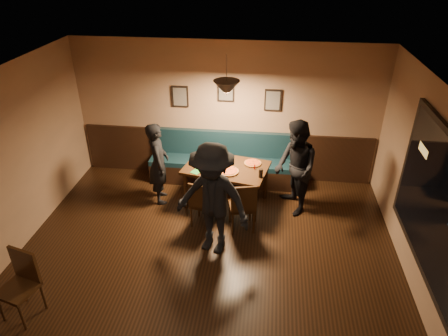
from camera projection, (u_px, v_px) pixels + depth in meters
The scene contains 26 objects.
floor at pixel (197, 300), 5.58m from camera, with size 7.00×7.00×0.00m, color black.
ceiling at pixel (188, 110), 4.21m from camera, with size 7.00×7.00×0.00m, color silver.
wall_back at pixel (226, 112), 7.92m from camera, with size 6.00×6.00×0.00m, color #8C704F.
wainscot at pixel (226, 154), 8.34m from camera, with size 5.88×0.06×1.00m, color black.
booth_bench at pixel (224, 160), 8.10m from camera, with size 3.00×0.60×1.00m, color #0F232D, non-canonical shape.
window_frame at pixel (436, 205), 4.97m from camera, with size 0.06×2.56×1.86m, color black.
window_glass at pixel (433, 204), 4.97m from camera, with size 2.40×2.40×0.00m, color black.
picture_left at pixel (180, 96), 7.84m from camera, with size 0.32×0.04×0.42m, color black.
picture_center at pixel (226, 91), 7.67m from camera, with size 0.32×0.04×0.42m, color black.
picture_right at pixel (273, 100), 7.65m from camera, with size 0.32×0.04×0.42m, color black.
pendant_lamp at pixel (227, 88), 6.55m from camera, with size 0.44×0.44×0.25m, color black.
dining_table at pixel (226, 185), 7.47m from camera, with size 1.47×0.94×0.79m, color black.
chair_near_left at pixel (204, 202), 6.87m from camera, with size 0.39×0.39×0.89m, color black, non-canonical shape.
chair_near_right at pixel (242, 205), 6.76m from camera, with size 0.42×0.42×0.94m, color #321E0E, non-canonical shape.
diner_left at pixel (158, 163), 7.37m from camera, with size 0.57×0.38×1.58m, color black.
diner_right at pixel (295, 168), 7.04m from camera, with size 0.85×0.66×1.74m, color black.
diner_front at pixel (212, 200), 6.07m from camera, with size 1.21×0.69×1.87m, color black.
pizza_a at pixel (204, 161), 7.40m from camera, with size 0.36×0.36×0.04m, color orange.
pizza_b at pixel (229, 171), 7.08m from camera, with size 0.36×0.36×0.04m, color orange.
pizza_c at pixel (253, 163), 7.35m from camera, with size 0.31×0.31×0.04m, color orange.
soda_glass at pixel (261, 173), 6.91m from camera, with size 0.07×0.07×0.16m, color black.
tabasco_bottle at pixel (255, 167), 7.16m from camera, with size 0.03×0.03×0.11m, color #8F0D04.
napkin_a at pixel (195, 159), 7.53m from camera, with size 0.16×0.16×0.01m, color #1F773D.
napkin_b at pixel (196, 172), 7.10m from camera, with size 0.15×0.15×0.01m, color #1F7727.
cutlery_set at pixel (224, 176), 6.97m from camera, with size 0.02×0.19×0.00m, color silver.
cafe_chair_far at pixel (18, 288), 5.13m from camera, with size 0.42×0.42×0.96m, color black, non-canonical shape.
Camera 1 is at (0.85, -3.89, 4.33)m, focal length 32.27 mm.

